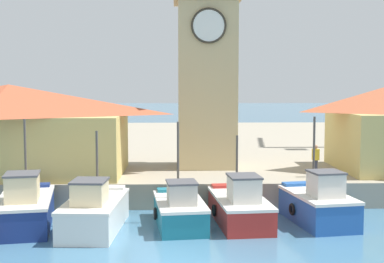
{
  "coord_description": "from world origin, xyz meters",
  "views": [
    {
      "loc": [
        0.19,
        -16.65,
        5.85
      ],
      "look_at": [
        0.93,
        9.9,
        3.5
      ],
      "focal_mm": 50.0,
      "sensor_mm": 36.0,
      "label": 1
    }
  ],
  "objects_px": {
    "fishing_boat_left_outer": "(94,211)",
    "dock_worker_near_tower": "(316,160)",
    "fishing_boat_left_inner": "(180,209)",
    "clock_tower": "(207,54)",
    "fishing_boat_mid_left": "(240,206)",
    "fishing_boat_far_left": "(25,208)",
    "fishing_boat_center": "(318,204)",
    "warehouse_left": "(10,128)"
  },
  "relations": [
    {
      "from": "fishing_boat_left_outer",
      "to": "dock_worker_near_tower",
      "type": "relative_size",
      "value": 3.03
    },
    {
      "from": "fishing_boat_left_inner",
      "to": "clock_tower",
      "type": "distance_m",
      "value": 10.85
    },
    {
      "from": "fishing_boat_left_inner",
      "to": "clock_tower",
      "type": "relative_size",
      "value": 0.33
    },
    {
      "from": "fishing_boat_left_outer",
      "to": "fishing_boat_mid_left",
      "type": "bearing_deg",
      "value": 9.0
    },
    {
      "from": "fishing_boat_far_left",
      "to": "fishing_boat_left_outer",
      "type": "relative_size",
      "value": 1.04
    },
    {
      "from": "clock_tower",
      "to": "fishing_boat_far_left",
      "type": "bearing_deg",
      "value": -133.55
    },
    {
      "from": "fishing_boat_left_outer",
      "to": "fishing_boat_mid_left",
      "type": "height_order",
      "value": "fishing_boat_left_outer"
    },
    {
      "from": "fishing_boat_left_inner",
      "to": "dock_worker_near_tower",
      "type": "bearing_deg",
      "value": 34.11
    },
    {
      "from": "fishing_boat_left_inner",
      "to": "fishing_boat_far_left",
      "type": "bearing_deg",
      "value": -179.71
    },
    {
      "from": "fishing_boat_mid_left",
      "to": "clock_tower",
      "type": "bearing_deg",
      "value": 97.02
    },
    {
      "from": "fishing_boat_mid_left",
      "to": "dock_worker_near_tower",
      "type": "relative_size",
      "value": 3.13
    },
    {
      "from": "fishing_boat_mid_left",
      "to": "fishing_boat_center",
      "type": "distance_m",
      "value": 3.31
    },
    {
      "from": "warehouse_left",
      "to": "fishing_boat_center",
      "type": "bearing_deg",
      "value": -21.31
    },
    {
      "from": "fishing_boat_left_outer",
      "to": "dock_worker_near_tower",
      "type": "height_order",
      "value": "fishing_boat_left_outer"
    },
    {
      "from": "fishing_boat_far_left",
      "to": "clock_tower",
      "type": "relative_size",
      "value": 0.38
    },
    {
      "from": "fishing_boat_left_inner",
      "to": "clock_tower",
      "type": "xyz_separation_m",
      "value": [
        1.57,
        8.28,
        6.83
      ]
    },
    {
      "from": "fishing_boat_far_left",
      "to": "fishing_boat_mid_left",
      "type": "xyz_separation_m",
      "value": [
        8.88,
        0.43,
        -0.08
      ]
    },
    {
      "from": "fishing_boat_center",
      "to": "dock_worker_near_tower",
      "type": "distance_m",
      "value": 4.63
    },
    {
      "from": "fishing_boat_far_left",
      "to": "fishing_boat_left_outer",
      "type": "distance_m",
      "value": 2.95
    },
    {
      "from": "fishing_boat_far_left",
      "to": "warehouse_left",
      "type": "distance_m",
      "value": 7.03
    },
    {
      "from": "fishing_boat_left_outer",
      "to": "fishing_boat_left_inner",
      "type": "distance_m",
      "value": 3.47
    },
    {
      "from": "fishing_boat_far_left",
      "to": "clock_tower",
      "type": "height_order",
      "value": "clock_tower"
    },
    {
      "from": "fishing_boat_left_outer",
      "to": "fishing_boat_mid_left",
      "type": "relative_size",
      "value": 0.97
    },
    {
      "from": "fishing_boat_far_left",
      "to": "fishing_boat_mid_left",
      "type": "distance_m",
      "value": 8.89
    },
    {
      "from": "fishing_boat_left_outer",
      "to": "fishing_boat_center",
      "type": "relative_size",
      "value": 1.1
    },
    {
      "from": "clock_tower",
      "to": "dock_worker_near_tower",
      "type": "height_order",
      "value": "clock_tower"
    },
    {
      "from": "fishing_boat_mid_left",
      "to": "clock_tower",
      "type": "height_order",
      "value": "clock_tower"
    },
    {
      "from": "fishing_boat_far_left",
      "to": "fishing_boat_left_inner",
      "type": "distance_m",
      "value": 6.34
    },
    {
      "from": "fishing_boat_left_outer",
      "to": "fishing_boat_left_inner",
      "type": "height_order",
      "value": "fishing_boat_left_inner"
    },
    {
      "from": "warehouse_left",
      "to": "dock_worker_near_tower",
      "type": "xyz_separation_m",
      "value": [
        15.57,
        -1.33,
        -1.52
      ]
    },
    {
      "from": "fishing_boat_far_left",
      "to": "fishing_boat_left_inner",
      "type": "bearing_deg",
      "value": 0.29
    },
    {
      "from": "fishing_boat_left_inner",
      "to": "fishing_boat_center",
      "type": "height_order",
      "value": "fishing_boat_center"
    },
    {
      "from": "fishing_boat_center",
      "to": "dock_worker_near_tower",
      "type": "bearing_deg",
      "value": 77.2
    },
    {
      "from": "fishing_boat_far_left",
      "to": "dock_worker_near_tower",
      "type": "bearing_deg",
      "value": 19.49
    },
    {
      "from": "dock_worker_near_tower",
      "to": "fishing_boat_left_outer",
      "type": "bearing_deg",
      "value": -153.24
    },
    {
      "from": "fishing_boat_far_left",
      "to": "warehouse_left",
      "type": "height_order",
      "value": "warehouse_left"
    },
    {
      "from": "clock_tower",
      "to": "warehouse_left",
      "type": "bearing_deg",
      "value": -167.31
    },
    {
      "from": "warehouse_left",
      "to": "clock_tower",
      "type": "bearing_deg",
      "value": 12.69
    },
    {
      "from": "fishing_boat_mid_left",
      "to": "dock_worker_near_tower",
      "type": "xyz_separation_m",
      "value": [
        4.29,
        4.23,
        1.33
      ]
    },
    {
      "from": "fishing_boat_center",
      "to": "warehouse_left",
      "type": "distance_m",
      "value": 15.89
    },
    {
      "from": "clock_tower",
      "to": "fishing_boat_left_outer",
      "type": "bearing_deg",
      "value": -119.52
    },
    {
      "from": "fishing_boat_center",
      "to": "fishing_boat_left_inner",
      "type": "bearing_deg",
      "value": -177.27
    }
  ]
}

